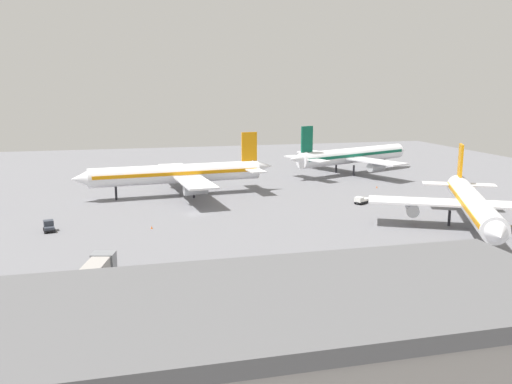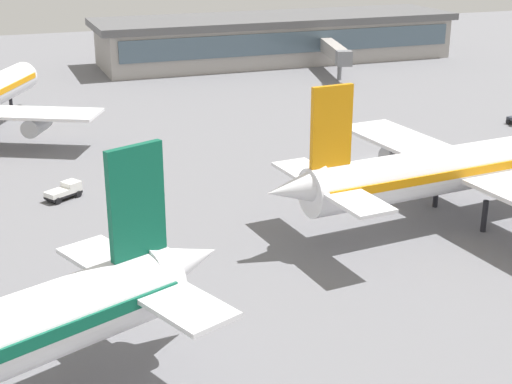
{
  "view_description": "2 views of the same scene",
  "coord_description": "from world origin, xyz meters",
  "px_view_note": "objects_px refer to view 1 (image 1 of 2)",
  "views": [
    {
      "loc": [
        -15.97,
        -123.02,
        29.45
      ],
      "look_at": [
        17.34,
        9.65,
        2.58
      ],
      "focal_mm": 37.59,
      "sensor_mm": 36.0,
      "label": 1
    },
    {
      "loc": [
        50.77,
        88.63,
        32.06
      ],
      "look_at": [
        22.98,
        13.56,
        2.72
      ],
      "focal_mm": 52.43,
      "sensor_mm": 36.0,
      "label": 2
    }
  ],
  "objects_px": {
    "airplane_taxiing": "(179,174)",
    "pushback_tractor": "(361,200)",
    "airplane_at_gate": "(472,203)",
    "safety_cone_near_gate": "(377,187)",
    "safety_cone_mid_apron": "(152,227)",
    "airplane_distant": "(352,156)",
    "baggage_tug": "(49,226)"
  },
  "relations": [
    {
      "from": "airplane_at_gate",
      "to": "airplane_taxiing",
      "type": "bearing_deg",
      "value": -106.43
    },
    {
      "from": "airplane_at_gate",
      "to": "airplane_distant",
      "type": "distance_m",
      "value": 75.92
    },
    {
      "from": "airplane_distant",
      "to": "safety_cone_mid_apron",
      "type": "height_order",
      "value": "airplane_distant"
    },
    {
      "from": "airplane_distant",
      "to": "safety_cone_near_gate",
      "type": "height_order",
      "value": "airplane_distant"
    },
    {
      "from": "airplane_taxiing",
      "to": "airplane_at_gate",
      "type": "bearing_deg",
      "value": 131.49
    },
    {
      "from": "airplane_taxiing",
      "to": "pushback_tractor",
      "type": "height_order",
      "value": "airplane_taxiing"
    },
    {
      "from": "airplane_taxiing",
      "to": "pushback_tractor",
      "type": "relative_size",
      "value": 11.75
    },
    {
      "from": "airplane_at_gate",
      "to": "safety_cone_near_gate",
      "type": "bearing_deg",
      "value": -156.91
    },
    {
      "from": "pushback_tractor",
      "to": "baggage_tug",
      "type": "bearing_deg",
      "value": -24.72
    },
    {
      "from": "safety_cone_near_gate",
      "to": "pushback_tractor",
      "type": "bearing_deg",
      "value": -126.05
    },
    {
      "from": "airplane_taxiing",
      "to": "safety_cone_near_gate",
      "type": "xyz_separation_m",
      "value": [
        58.07,
        -2.84,
        -5.86
      ]
    },
    {
      "from": "baggage_tug",
      "to": "pushback_tractor",
      "type": "bearing_deg",
      "value": -94.81
    },
    {
      "from": "airplane_distant",
      "to": "baggage_tug",
      "type": "bearing_deg",
      "value": -171.36
    },
    {
      "from": "safety_cone_near_gate",
      "to": "airplane_taxiing",
      "type": "bearing_deg",
      "value": 177.2
    },
    {
      "from": "airplane_taxiing",
      "to": "safety_cone_near_gate",
      "type": "distance_m",
      "value": 58.43
    },
    {
      "from": "airplane_distant",
      "to": "safety_cone_near_gate",
      "type": "xyz_separation_m",
      "value": [
        -3.8,
        -27.04,
        -5.96
      ]
    },
    {
      "from": "airplane_distant",
      "to": "safety_cone_mid_apron",
      "type": "relative_size",
      "value": 89.97
    },
    {
      "from": "baggage_tug",
      "to": "airplane_at_gate",
      "type": "bearing_deg",
      "value": -115.21
    },
    {
      "from": "airplane_at_gate",
      "to": "safety_cone_near_gate",
      "type": "height_order",
      "value": "airplane_at_gate"
    },
    {
      "from": "baggage_tug",
      "to": "safety_cone_mid_apron",
      "type": "height_order",
      "value": "baggage_tug"
    },
    {
      "from": "airplane_at_gate",
      "to": "safety_cone_near_gate",
      "type": "relative_size",
      "value": 81.7
    },
    {
      "from": "airplane_distant",
      "to": "airplane_taxiing",
      "type": "bearing_deg",
      "value": 179.11
    },
    {
      "from": "airplane_at_gate",
      "to": "baggage_tug",
      "type": "bearing_deg",
      "value": -76.92
    },
    {
      "from": "safety_cone_near_gate",
      "to": "safety_cone_mid_apron",
      "type": "distance_m",
      "value": 74.33
    },
    {
      "from": "baggage_tug",
      "to": "safety_cone_mid_apron",
      "type": "xyz_separation_m",
      "value": [
        20.77,
        -2.96,
        -0.86
      ]
    },
    {
      "from": "airplane_at_gate",
      "to": "safety_cone_near_gate",
      "type": "distance_m",
      "value": 48.98
    },
    {
      "from": "airplane_at_gate",
      "to": "airplane_taxiing",
      "type": "height_order",
      "value": "airplane_taxiing"
    },
    {
      "from": "pushback_tractor",
      "to": "safety_cone_mid_apron",
      "type": "relative_size",
      "value": 7.91
    },
    {
      "from": "airplane_taxiing",
      "to": "safety_cone_mid_apron",
      "type": "relative_size",
      "value": 92.86
    },
    {
      "from": "pushback_tractor",
      "to": "safety_cone_mid_apron",
      "type": "distance_m",
      "value": 54.98
    },
    {
      "from": "pushback_tractor",
      "to": "safety_cone_mid_apron",
      "type": "height_order",
      "value": "pushback_tractor"
    },
    {
      "from": "airplane_at_gate",
      "to": "pushback_tractor",
      "type": "height_order",
      "value": "airplane_at_gate"
    }
  ]
}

